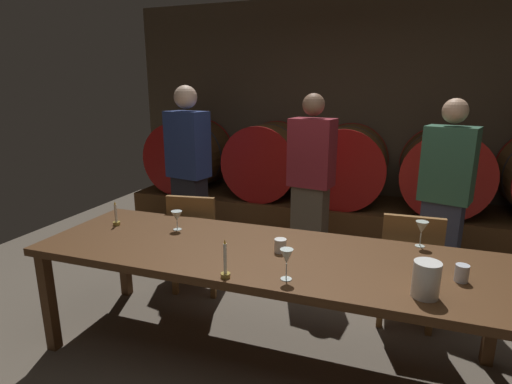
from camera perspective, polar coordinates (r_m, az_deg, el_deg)
name	(u,v)px	position (r m, az deg, el deg)	size (l,w,h in m)	color
ground_plane	(295,376)	(2.73, 5.51, -24.57)	(7.35, 7.35, 0.00)	brown
back_wall	(356,118)	(5.06, 14.09, 10.19)	(5.65, 0.24, 2.74)	brown
barrel_shelf	(345,221)	(4.74, 12.60, -4.08)	(5.09, 0.90, 0.46)	brown
wine_barrel_far_left	(190,156)	(5.17, -9.35, 5.15)	(0.87, 0.79, 0.87)	#513319
wine_barrel_left	(268,160)	(4.77, 1.66, 4.55)	(0.87, 0.79, 0.87)	brown
wine_barrel_center	(347,165)	(4.58, 12.81, 3.77)	(0.87, 0.79, 0.87)	brown
wine_barrel_right	(443,171)	(4.58, 25.11, 2.75)	(0.87, 0.79, 0.87)	#513319
dining_table	(265,260)	(2.53, 1.26, -9.69)	(2.91, 0.91, 0.74)	#4C2D16
chair_left	(196,238)	(3.46, -8.51, -6.48)	(0.45, 0.45, 0.88)	brown
chair_right	(409,263)	(3.15, 20.90, -9.48)	(0.41, 0.41, 0.88)	brown
guest_left	(189,175)	(3.93, -9.53, 2.35)	(0.42, 0.31, 1.75)	black
guest_center	(311,187)	(3.64, 7.80, 0.75)	(0.41, 0.30, 1.68)	brown
guest_right	(444,200)	(3.59, 25.24, -1.05)	(0.44, 0.35, 1.65)	#33384C
candle_left	(116,219)	(3.12, -19.28, -3.61)	(0.05, 0.05, 0.18)	olive
candle_right	(225,267)	(2.16, -4.40, -10.59)	(0.05, 0.05, 0.22)	olive
pitcher	(426,279)	(2.13, 23.07, -11.38)	(0.13, 0.13, 0.18)	white
wine_glass_left	(177,217)	(2.89, -11.21, -3.45)	(0.08, 0.08, 0.14)	silver
wine_glass_center	(287,257)	(2.12, 4.37, -9.27)	(0.07, 0.07, 0.17)	silver
wine_glass_right	(422,228)	(2.74, 22.52, -4.77)	(0.08, 0.08, 0.17)	silver
cup_left	(280,246)	(2.48, 3.49, -7.62)	(0.07, 0.07, 0.08)	white
cup_right	(462,273)	(2.38, 27.25, -10.24)	(0.07, 0.07, 0.09)	silver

